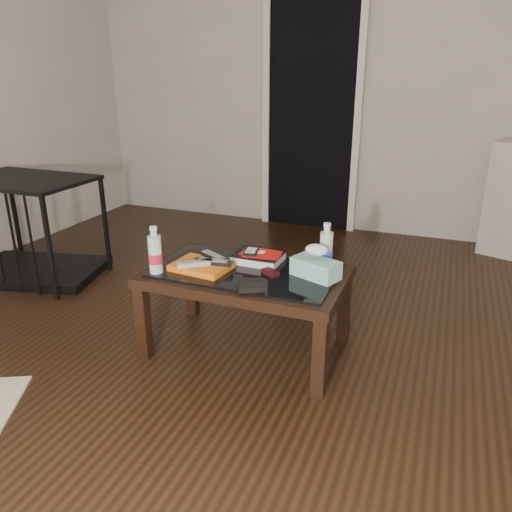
{
  "coord_description": "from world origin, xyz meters",
  "views": [
    {
      "loc": [
        0.81,
        -2.01,
        1.41
      ],
      "look_at": [
        -0.02,
        0.12,
        0.55
      ],
      "focal_mm": 35.0,
      "sensor_mm": 36.0,
      "label": 1
    }
  ],
  "objects_px": {
    "pet_crate": "(33,245)",
    "textbook": "(258,257)",
    "water_bottle_right": "(326,246)",
    "coffee_table": "(246,281)",
    "water_bottle_left": "(155,250)",
    "tissue_box": "(316,268)"
  },
  "relations": [
    {
      "from": "water_bottle_left",
      "to": "tissue_box",
      "type": "xyz_separation_m",
      "value": [
        0.75,
        0.23,
        -0.07
      ]
    },
    {
      "from": "pet_crate",
      "to": "textbook",
      "type": "relative_size",
      "value": 4.06
    },
    {
      "from": "pet_crate",
      "to": "water_bottle_right",
      "type": "relative_size",
      "value": 4.26
    },
    {
      "from": "water_bottle_left",
      "to": "water_bottle_right",
      "type": "relative_size",
      "value": 1.0
    },
    {
      "from": "water_bottle_left",
      "to": "tissue_box",
      "type": "distance_m",
      "value": 0.79
    },
    {
      "from": "coffee_table",
      "to": "water_bottle_left",
      "type": "height_order",
      "value": "water_bottle_left"
    },
    {
      "from": "tissue_box",
      "to": "textbook",
      "type": "bearing_deg",
      "value": -173.92
    },
    {
      "from": "water_bottle_left",
      "to": "tissue_box",
      "type": "height_order",
      "value": "water_bottle_left"
    },
    {
      "from": "pet_crate",
      "to": "water_bottle_right",
      "type": "xyz_separation_m",
      "value": [
        2.19,
        -0.24,
        0.35
      ]
    },
    {
      "from": "textbook",
      "to": "water_bottle_right",
      "type": "height_order",
      "value": "water_bottle_right"
    },
    {
      "from": "coffee_table",
      "to": "water_bottle_right",
      "type": "xyz_separation_m",
      "value": [
        0.37,
        0.16,
        0.18
      ]
    },
    {
      "from": "pet_crate",
      "to": "tissue_box",
      "type": "relative_size",
      "value": 4.41
    },
    {
      "from": "water_bottle_left",
      "to": "tissue_box",
      "type": "relative_size",
      "value": 1.03
    },
    {
      "from": "water_bottle_left",
      "to": "coffee_table",
      "type": "bearing_deg",
      "value": 25.75
    },
    {
      "from": "coffee_table",
      "to": "water_bottle_left",
      "type": "relative_size",
      "value": 4.2
    },
    {
      "from": "water_bottle_right",
      "to": "tissue_box",
      "type": "height_order",
      "value": "water_bottle_right"
    },
    {
      "from": "coffee_table",
      "to": "tissue_box",
      "type": "height_order",
      "value": "tissue_box"
    },
    {
      "from": "coffee_table",
      "to": "textbook",
      "type": "height_order",
      "value": "textbook"
    },
    {
      "from": "coffee_table",
      "to": "water_bottle_right",
      "type": "distance_m",
      "value": 0.44
    },
    {
      "from": "water_bottle_right",
      "to": "tissue_box",
      "type": "bearing_deg",
      "value": -97.31
    },
    {
      "from": "coffee_table",
      "to": "water_bottle_left",
      "type": "bearing_deg",
      "value": -154.25
    },
    {
      "from": "water_bottle_right",
      "to": "coffee_table",
      "type": "bearing_deg",
      "value": -155.87
    }
  ]
}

